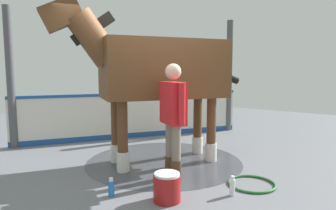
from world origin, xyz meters
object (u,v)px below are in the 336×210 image
(bottle_shampoo, at_px, (232,187))
(bottle_spray, at_px, (111,188))
(hose_coil, at_px, (252,184))
(horse, at_px, (157,71))
(wash_bucket, at_px, (167,187))
(handler, at_px, (173,114))

(bottle_shampoo, bearing_deg, bottle_spray, -53.37)
(hose_coil, bearing_deg, bottle_shampoo, -8.65)
(horse, xyz_separation_m, wash_bucket, (1.16, 1.04, -1.38))
(wash_bucket, bearing_deg, handler, -151.08)
(bottle_spray, height_order, hose_coil, bottle_spray)
(bottle_shampoo, bearing_deg, horse, -108.78)
(wash_bucket, relative_size, hose_coil, 0.54)
(wash_bucket, bearing_deg, horse, -138.06)
(handler, height_order, bottle_shampoo, handler)
(hose_coil, bearing_deg, wash_bucket, -30.52)
(hose_coil, bearing_deg, horse, -92.28)
(handler, bearing_deg, bottle_spray, -167.80)
(horse, relative_size, handler, 1.77)
(handler, relative_size, bottle_shampoo, 6.55)
(bottle_shampoo, bearing_deg, wash_bucket, -43.04)
(handler, distance_m, hose_coil, 1.44)
(handler, relative_size, bottle_spray, 7.00)
(bottle_shampoo, distance_m, hose_coil, 0.50)
(horse, distance_m, bottle_spray, 2.09)
(wash_bucket, bearing_deg, bottle_spray, -65.53)
(horse, xyz_separation_m, bottle_spray, (1.45, 0.39, -1.44))
(bottle_spray, bearing_deg, bottle_shampoo, 126.63)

